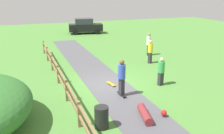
# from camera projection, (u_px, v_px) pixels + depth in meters

# --- Properties ---
(ground_plane) EXTENTS (60.00, 60.00, 0.00)m
(ground_plane) POSITION_uv_depth(u_px,v_px,m) (108.00, 85.00, 13.99)
(ground_plane) COLOR #4C8438
(asphalt_path) EXTENTS (2.40, 28.00, 0.02)m
(asphalt_path) POSITION_uv_depth(u_px,v_px,m) (108.00, 85.00, 13.99)
(asphalt_path) COLOR #515156
(asphalt_path) RESTS_ON ground_plane
(wooden_fence) EXTENTS (0.12, 18.12, 1.10)m
(wooden_fence) POSITION_uv_depth(u_px,v_px,m) (62.00, 80.00, 12.90)
(wooden_fence) COLOR olive
(wooden_fence) RESTS_ON ground_plane
(trash_bin) EXTENTS (0.56, 0.56, 0.90)m
(trash_bin) POSITION_uv_depth(u_px,v_px,m) (101.00, 117.00, 9.47)
(trash_bin) COLOR black
(trash_bin) RESTS_ON ground_plane
(skater_riding) EXTENTS (0.40, 0.81, 1.92)m
(skater_riding) POSITION_uv_depth(u_px,v_px,m) (122.00, 76.00, 12.18)
(skater_riding) COLOR black
(skater_riding) RESTS_ON asphalt_path
(skater_fallen) EXTENTS (1.28, 1.47, 0.36)m
(skater_fallen) POSITION_uv_depth(u_px,v_px,m) (147.00, 114.00, 10.25)
(skater_fallen) COLOR maroon
(skater_fallen) RESTS_ON asphalt_path
(skateboard_loose) EXTENTS (0.33, 0.82, 0.08)m
(skateboard_loose) POSITION_uv_depth(u_px,v_px,m) (111.00, 84.00, 13.90)
(skateboard_loose) COLOR #BF8C19
(skateboard_loose) RESTS_ON asphalt_path
(bystander_white) EXTENTS (0.48, 0.48, 1.89)m
(bystander_white) POSITION_uv_depth(u_px,v_px,m) (149.00, 43.00, 20.15)
(bystander_white) COLOR #2D2D33
(bystander_white) RESTS_ON ground_plane
(bystander_green) EXTENTS (0.49, 0.49, 1.64)m
(bystander_green) POSITION_uv_depth(u_px,v_px,m) (161.00, 70.00, 13.70)
(bystander_green) COLOR #2D2D33
(bystander_green) RESTS_ON ground_plane
(bystander_yellow) EXTENTS (0.53, 0.53, 1.74)m
(bystander_yellow) POSITION_uv_depth(u_px,v_px,m) (150.00, 51.00, 17.97)
(bystander_yellow) COLOR #2D2D33
(bystander_yellow) RESTS_ON ground_plane
(parked_car_black) EXTENTS (4.43, 2.54, 1.92)m
(parked_car_black) POSITION_uv_depth(u_px,v_px,m) (85.00, 26.00, 30.70)
(parked_car_black) COLOR black
(parked_car_black) RESTS_ON ground_plane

